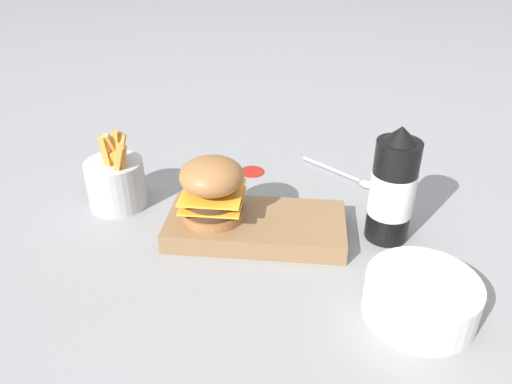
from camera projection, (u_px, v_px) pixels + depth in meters
ground_plane at (262, 228)px, 0.87m from camera, size 6.00×6.00×0.00m
serving_board at (256, 226)px, 0.84m from camera, size 0.30×0.14×0.03m
burger at (212, 188)px, 0.81m from camera, size 0.11×0.11×0.11m
ketchup_bottle at (393, 190)px, 0.80m from camera, size 0.07×0.07×0.20m
fries_basket at (116, 182)px, 0.91m from camera, size 0.11×0.11×0.15m
side_bowl at (421, 297)px, 0.67m from camera, size 0.15×0.15×0.06m
spoon at (354, 178)px, 1.01m from camera, size 0.16×0.13×0.01m
ketchup_puddle at (252, 171)px, 1.05m from camera, size 0.05×0.05×0.00m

